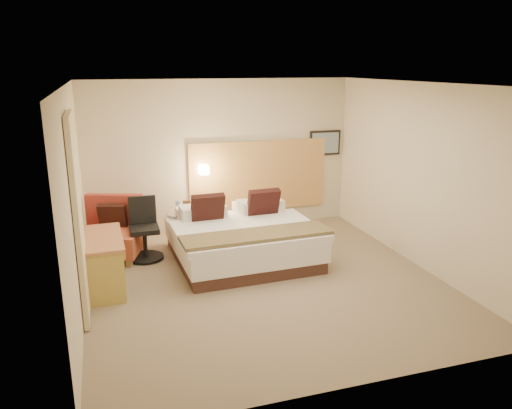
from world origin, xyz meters
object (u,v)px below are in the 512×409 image
object	(u,v)px
side_table	(181,227)
desk_chair	(144,234)
lounge_chair	(112,234)
bed	(242,238)
desk	(104,248)

from	to	relation	value
side_table	desk_chair	world-z (taller)	desk_chair
lounge_chair	desk_chair	bearing A→B (deg)	-23.92
lounge_chair	side_table	distance (m)	1.17
bed	desk_chair	distance (m)	1.51
side_table	desk_chair	bearing A→B (deg)	-143.35
bed	desk	xyz separation A→B (m)	(-2.04, -0.47, 0.24)
lounge_chair	desk_chair	xyz separation A→B (m)	(0.49, -0.22, 0.02)
lounge_chair	side_table	size ratio (longest dim) A/B	1.83
side_table	desk	bearing A→B (deg)	-131.51
bed	lounge_chair	size ratio (longest dim) A/B	1.97
side_table	desk	distance (m)	1.91
bed	desk_chair	xyz separation A→B (m)	(-1.44, 0.47, 0.06)
desk	desk_chair	size ratio (longest dim) A/B	1.23
lounge_chair	desk_chair	size ratio (longest dim) A/B	1.15
bed	side_table	xyz separation A→B (m)	(-0.79, 0.95, -0.03)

